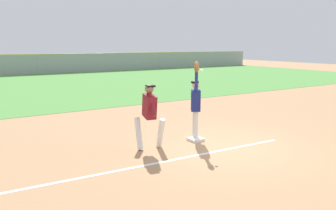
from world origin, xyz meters
The scene contains 11 objects.
ground_plane centered at (0.00, 0.00, 0.00)m, with size 77.50×77.50×0.00m, color tan.
outfield_grass centered at (0.00, 16.46, 0.01)m, with size 52.54×19.36×0.01m, color #549342.
chalk_foul_line centered at (-4.36, -0.09, 0.00)m, with size 12.00×0.10×0.01m, color white.
first_base centered at (-0.36, 0.81, 0.04)m, with size 0.38×0.38×0.08m, color white.
fielder centered at (-0.26, 0.96, 1.12)m, with size 0.59×0.80×2.28m.
runner centered at (-1.83, 0.85, 1.00)m, with size 0.75×0.84×1.72m.
baseball centered at (-0.28, 0.68, 2.03)m, with size 0.07×0.07×0.07m, color white.
outfield_fence centered at (0.00, 26.14, 0.94)m, with size 52.62×0.08×1.88m.
parked_car_blue centered at (1.35, 29.07, 0.67)m, with size 4.56×2.44×1.25m.
parked_car_red centered at (6.48, 28.46, 0.67)m, with size 4.54×2.40×1.25m.
parked_car_green centered at (11.78, 28.84, 0.67)m, with size 4.44×2.20×1.25m.
Camera 1 is at (-5.84, -6.52, 2.73)m, focal length 35.08 mm.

